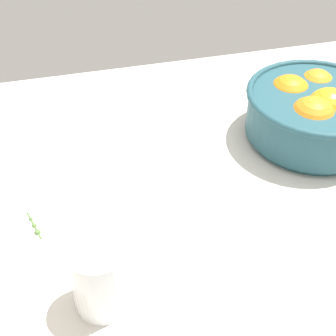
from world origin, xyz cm
name	(u,v)px	position (x,y,z in cm)	size (l,w,h in cm)	color
ground_plane	(177,202)	(0.00, 0.00, -1.50)	(125.98, 86.97, 3.00)	silver
fruit_bowl	(314,111)	(27.91, 9.33, 5.53)	(25.03, 25.03, 10.90)	#234C56
juice_glass	(101,280)	(-14.31, -16.60, 4.50)	(7.24, 7.24, 10.30)	white
herb_sprig_0	(35,227)	(-22.35, -1.36, 0.26)	(2.08, 6.04, 0.99)	#53753C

